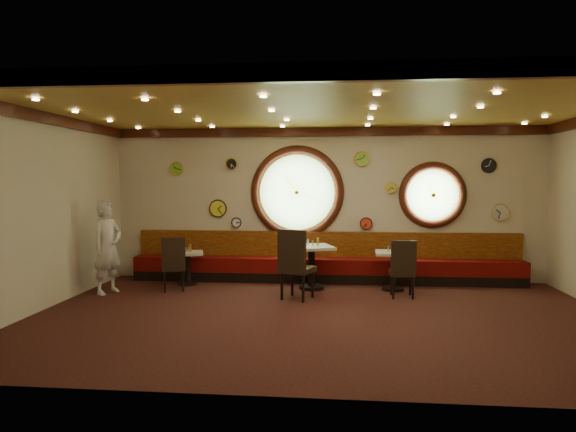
% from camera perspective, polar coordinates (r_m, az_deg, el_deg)
% --- Properties ---
extents(floor, '(9.00, 6.00, 0.00)m').
position_cam_1_polar(floor, '(8.10, 3.62, -11.07)').
color(floor, black).
rests_on(floor, ground).
extents(ceiling, '(9.00, 6.00, 0.02)m').
position_cam_1_polar(ceiling, '(7.90, 3.73, 11.95)').
color(ceiling, '#B38F32').
rests_on(ceiling, wall_back).
extents(wall_back, '(9.00, 0.02, 3.20)m').
position_cam_1_polar(wall_back, '(10.83, 4.19, 1.31)').
color(wall_back, beige).
rests_on(wall_back, floor).
extents(wall_front, '(9.00, 0.02, 3.20)m').
position_cam_1_polar(wall_front, '(4.85, 2.52, -1.98)').
color(wall_front, beige).
rests_on(wall_front, floor).
extents(wall_left, '(0.02, 6.00, 3.20)m').
position_cam_1_polar(wall_left, '(9.16, -25.72, 0.44)').
color(wall_left, beige).
rests_on(wall_left, floor).
extents(molding_back, '(9.00, 0.10, 0.18)m').
position_cam_1_polar(molding_back, '(10.82, 4.23, 9.32)').
color(molding_back, '#361309').
rests_on(molding_back, wall_back).
extents(molding_front, '(9.00, 0.10, 0.18)m').
position_cam_1_polar(molding_front, '(4.98, 2.61, 15.63)').
color(molding_front, '#361309').
rests_on(molding_front, wall_back).
extents(molding_left, '(0.10, 6.00, 0.18)m').
position_cam_1_polar(molding_left, '(9.18, -25.73, 9.89)').
color(molding_left, '#361309').
rests_on(molding_left, wall_back).
extents(banquette_base, '(8.00, 0.55, 0.20)m').
position_cam_1_polar(banquette_base, '(10.73, 4.11, -6.78)').
color(banquette_base, black).
rests_on(banquette_base, floor).
extents(banquette_seat, '(8.00, 0.55, 0.30)m').
position_cam_1_polar(banquette_seat, '(10.69, 4.12, -5.46)').
color(banquette_seat, '#540707').
rests_on(banquette_seat, banquette_base).
extents(banquette_back, '(8.00, 0.10, 0.55)m').
position_cam_1_polar(banquette_back, '(10.85, 4.16, -3.19)').
color(banquette_back, '#5B1107').
rests_on(banquette_back, wall_back).
extents(porthole_left_glass, '(1.66, 0.02, 1.66)m').
position_cam_1_polar(porthole_left_glass, '(10.85, 1.02, 2.65)').
color(porthole_left_glass, '#8ABF73').
rests_on(porthole_left_glass, wall_back).
extents(porthole_left_frame, '(1.98, 0.18, 1.98)m').
position_cam_1_polar(porthole_left_frame, '(10.84, 1.02, 2.65)').
color(porthole_left_frame, '#361309').
rests_on(porthole_left_frame, wall_back).
extents(porthole_left_ring, '(1.61, 0.03, 1.61)m').
position_cam_1_polar(porthole_left_ring, '(10.81, 1.01, 2.64)').
color(porthole_left_ring, gold).
rests_on(porthole_left_ring, wall_back).
extents(porthole_right_glass, '(1.10, 0.02, 1.10)m').
position_cam_1_polar(porthole_right_glass, '(10.99, 15.75, 2.26)').
color(porthole_right_glass, '#8ABF73').
rests_on(porthole_right_glass, wall_back).
extents(porthole_right_frame, '(1.38, 0.18, 1.38)m').
position_cam_1_polar(porthole_right_frame, '(10.98, 15.76, 2.25)').
color(porthole_right_frame, '#361309').
rests_on(porthole_right_frame, wall_back).
extents(porthole_right_ring, '(1.09, 0.03, 1.09)m').
position_cam_1_polar(porthole_right_ring, '(10.95, 15.79, 2.25)').
color(porthole_right_ring, gold).
rests_on(porthole_right_ring, wall_back).
extents(wall_clock_0, '(0.20, 0.03, 0.20)m').
position_cam_1_polar(wall_clock_0, '(11.03, -5.74, -0.73)').
color(wall_clock_0, white).
rests_on(wall_clock_0, wall_back).
extents(wall_clock_1, '(0.24, 0.03, 0.24)m').
position_cam_1_polar(wall_clock_1, '(11.02, -6.30, 5.77)').
color(wall_clock_1, black).
rests_on(wall_clock_1, wall_back).
extents(wall_clock_2, '(0.30, 0.03, 0.30)m').
position_cam_1_polar(wall_clock_2, '(10.80, 8.22, 6.32)').
color(wall_clock_2, '#86C93E').
rests_on(wall_clock_2, wall_back).
extents(wall_clock_3, '(0.22, 0.03, 0.22)m').
position_cam_1_polar(wall_clock_3, '(10.84, 11.36, 3.10)').
color(wall_clock_3, '#D2C846').
rests_on(wall_clock_3, wall_back).
extents(wall_clock_4, '(0.28, 0.03, 0.28)m').
position_cam_1_polar(wall_clock_4, '(11.21, 21.40, 5.23)').
color(wall_clock_4, black).
rests_on(wall_clock_4, wall_back).
extents(wall_clock_5, '(0.26, 0.03, 0.26)m').
position_cam_1_polar(wall_clock_5, '(11.32, -12.28, 5.15)').
color(wall_clock_5, '#79C527').
rests_on(wall_clock_5, wall_back).
extents(wall_clock_6, '(0.34, 0.03, 0.34)m').
position_cam_1_polar(wall_clock_6, '(11.29, 22.50, 0.37)').
color(wall_clock_6, silver).
rests_on(wall_clock_6, wall_back).
extents(wall_clock_7, '(0.36, 0.03, 0.36)m').
position_cam_1_polar(wall_clock_7, '(11.09, -7.78, 0.83)').
color(wall_clock_7, yellow).
rests_on(wall_clock_7, wall_back).
extents(wall_clock_8, '(0.24, 0.03, 0.24)m').
position_cam_1_polar(wall_clock_8, '(10.83, 8.67, -0.84)').
color(wall_clock_8, red).
rests_on(wall_clock_8, wall_back).
extents(table_a, '(0.75, 0.75, 0.66)m').
position_cam_1_polar(table_a, '(10.57, -11.06, -5.26)').
color(table_a, black).
rests_on(table_a, floor).
extents(table_b, '(0.97, 0.97, 0.84)m').
position_cam_1_polar(table_b, '(9.96, 2.63, -5.10)').
color(table_b, black).
rests_on(table_b, floor).
extents(table_c, '(0.71, 0.71, 0.74)m').
position_cam_1_polar(table_c, '(10.05, 11.62, -5.46)').
color(table_c, black).
rests_on(table_c, floor).
extents(chair_a, '(0.55, 0.55, 0.64)m').
position_cam_1_polar(chair_a, '(9.96, -12.60, -4.83)').
color(chair_a, black).
rests_on(chair_a, floor).
extents(chair_b, '(0.68, 0.68, 0.78)m').
position_cam_1_polar(chair_b, '(9.00, 0.75, -4.87)').
color(chair_b, black).
rests_on(chair_b, floor).
extents(chair_c, '(0.44, 0.44, 0.65)m').
position_cam_1_polar(chair_c, '(9.39, 12.65, -5.34)').
color(chair_c, black).
rests_on(chair_c, floor).
extents(condiment_a_salt, '(0.04, 0.04, 0.10)m').
position_cam_1_polar(condiment_a_salt, '(10.54, -11.26, -3.66)').
color(condiment_a_salt, '#BBBCC0').
rests_on(condiment_a_salt, table_a).
extents(condiment_b_salt, '(0.04, 0.04, 0.11)m').
position_cam_1_polar(condiment_b_salt, '(10.03, 2.22, -2.93)').
color(condiment_b_salt, silver).
rests_on(condiment_b_salt, table_b).
extents(condiment_c_salt, '(0.04, 0.04, 0.11)m').
position_cam_1_polar(condiment_c_salt, '(10.02, 11.08, -3.58)').
color(condiment_c_salt, silver).
rests_on(condiment_c_salt, table_c).
extents(condiment_a_pepper, '(0.04, 0.04, 0.11)m').
position_cam_1_polar(condiment_a_pepper, '(10.54, -10.97, -3.65)').
color(condiment_a_pepper, silver).
rests_on(condiment_a_pepper, table_a).
extents(condiment_b_pepper, '(0.04, 0.04, 0.10)m').
position_cam_1_polar(condiment_b_pepper, '(9.87, 2.75, -3.07)').
color(condiment_b_pepper, silver).
rests_on(condiment_b_pepper, table_b).
extents(condiment_c_pepper, '(0.03, 0.03, 0.09)m').
position_cam_1_polar(condiment_c_pepper, '(10.00, 11.97, -3.65)').
color(condiment_c_pepper, silver).
rests_on(condiment_c_pepper, table_c).
extents(condiment_a_bottle, '(0.05, 0.05, 0.17)m').
position_cam_1_polar(condiment_a_bottle, '(10.56, -10.78, -3.47)').
color(condiment_a_bottle, gold).
rests_on(condiment_a_bottle, table_a).
extents(condiment_b_bottle, '(0.05, 0.05, 0.15)m').
position_cam_1_polar(condiment_b_bottle, '(9.95, 3.32, -2.86)').
color(condiment_b_bottle, yellow).
rests_on(condiment_b_bottle, table_b).
extents(condiment_c_bottle, '(0.05, 0.05, 0.16)m').
position_cam_1_polar(condiment_c_bottle, '(10.12, 12.43, -3.37)').
color(condiment_c_bottle, gold).
rests_on(condiment_c_bottle, table_c).
extents(waiter, '(0.63, 0.74, 1.72)m').
position_cam_1_polar(waiter, '(10.11, -19.43, -3.29)').
color(waiter, silver).
rests_on(waiter, floor).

